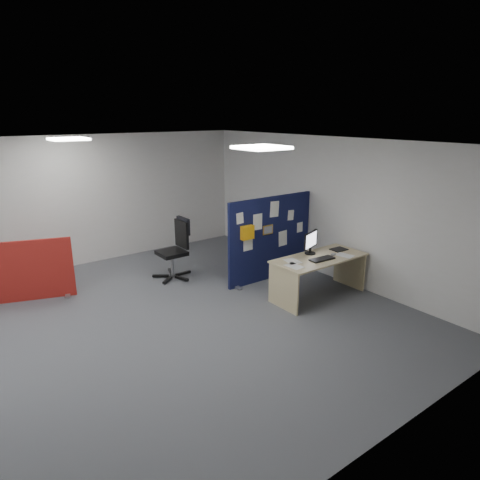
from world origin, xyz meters
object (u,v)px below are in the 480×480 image
monitor_main (311,242)px  office_chair (177,245)px  main_desk (317,266)px  navy_divider (270,238)px  red_divider (29,271)px

monitor_main → office_chair: size_ratio=0.38×
main_desk → monitor_main: bearing=89.6°
navy_divider → main_desk: navy_divider is taller
navy_divider → monitor_main: (0.12, -0.95, 0.14)m
monitor_main → red_divider: bearing=127.7°
monitor_main → office_chair: 2.60m
red_divider → main_desk: bearing=-16.1°
navy_divider → office_chair: (-1.39, 1.13, -0.15)m
navy_divider → office_chair: 1.80m
monitor_main → main_desk: bearing=-109.8°
red_divider → office_chair: (2.55, -0.54, 0.14)m
red_divider → navy_divider: bearing=-4.5°
monitor_main → navy_divider: bearing=77.8°
main_desk → red_divider: size_ratio=1.25×
navy_divider → monitor_main: bearing=-82.7°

